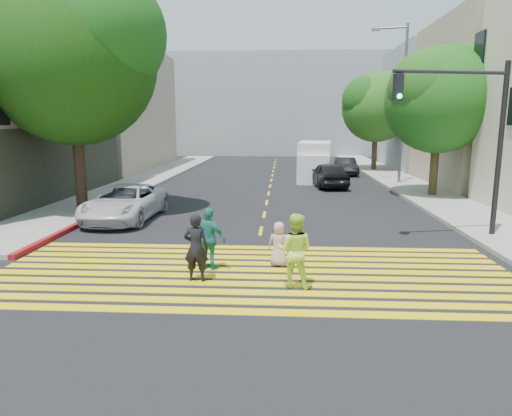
# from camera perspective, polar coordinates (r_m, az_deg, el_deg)

# --- Properties ---
(ground) EXTENTS (120.00, 120.00, 0.00)m
(ground) POSITION_cam_1_polar(r_m,az_deg,el_deg) (10.73, -0.95, -10.33)
(ground) COLOR black
(sidewalk_left) EXTENTS (3.00, 40.00, 0.15)m
(sidewalk_left) POSITION_cam_1_polar(r_m,az_deg,el_deg) (33.52, -12.74, 3.85)
(sidewalk_left) COLOR gray
(sidewalk_left) RESTS_ON ground
(sidewalk_right) EXTENTS (3.00, 60.00, 0.15)m
(sidewalk_right) POSITION_cam_1_polar(r_m,az_deg,el_deg) (26.43, 20.35, 1.72)
(sidewalk_right) COLOR gray
(sidewalk_right) RESTS_ON ground
(curb_red) EXTENTS (0.20, 8.00, 0.16)m
(curb_red) POSITION_cam_1_polar(r_m,az_deg,el_deg) (18.13, -21.75, -2.14)
(curb_red) COLOR maroon
(curb_red) RESTS_ON ground
(crosswalk) EXTENTS (13.40, 5.30, 0.01)m
(crosswalk) POSITION_cam_1_polar(r_m,az_deg,el_deg) (11.92, -0.49, -8.12)
(crosswalk) COLOR yellow
(crosswalk) RESTS_ON ground
(lane_line) EXTENTS (0.12, 34.40, 0.01)m
(lane_line) POSITION_cam_1_polar(r_m,az_deg,el_deg) (32.73, 2.00, 3.82)
(lane_line) COLOR yellow
(lane_line) RESTS_ON ground
(building_left_tan) EXTENTS (12.00, 16.00, 10.00)m
(building_left_tan) POSITION_cam_1_polar(r_m,az_deg,el_deg) (41.55, -20.88, 11.48)
(building_left_tan) COLOR tan
(building_left_tan) RESTS_ON ground
(building_right_grey) EXTENTS (10.00, 10.00, 10.00)m
(building_right_grey) POSITION_cam_1_polar(r_m,az_deg,el_deg) (42.47, 23.42, 11.27)
(building_right_grey) COLOR gray
(building_right_grey) RESTS_ON ground
(backdrop_block) EXTENTS (30.00, 8.00, 12.00)m
(backdrop_block) POSITION_cam_1_polar(r_m,az_deg,el_deg) (58.04, 2.67, 12.66)
(backdrop_block) COLOR gray
(backdrop_block) RESTS_ON ground
(tree_left) EXTENTS (9.32, 9.06, 9.96)m
(tree_left) POSITION_cam_1_polar(r_m,az_deg,el_deg) (21.11, -21.80, 17.69)
(tree_left) COLOR black
(tree_left) RESTS_ON ground
(tree_right_near) EXTENTS (6.92, 6.88, 7.78)m
(tree_right_near) POSITION_cam_1_polar(r_m,az_deg,el_deg) (25.47, 22.01, 13.03)
(tree_right_near) COLOR black
(tree_right_near) RESTS_ON ground
(tree_right_far) EXTENTS (6.83, 6.67, 7.94)m
(tree_right_far) POSITION_cam_1_polar(r_m,az_deg,el_deg) (38.40, 14.92, 12.48)
(tree_right_far) COLOR #302310
(tree_right_far) RESTS_ON ground
(pedestrian_man) EXTENTS (0.66, 0.47, 1.69)m
(pedestrian_man) POSITION_cam_1_polar(r_m,az_deg,el_deg) (11.22, -7.50, -4.93)
(pedestrian_man) COLOR black
(pedestrian_man) RESTS_ON ground
(pedestrian_woman) EXTENTS (0.99, 0.85, 1.77)m
(pedestrian_woman) POSITION_cam_1_polar(r_m,az_deg,el_deg) (10.77, 4.86, -5.31)
(pedestrian_woman) COLOR #CFF64D
(pedestrian_woman) RESTS_ON ground
(pedestrian_child) EXTENTS (0.65, 0.48, 1.22)m
(pedestrian_child) POSITION_cam_1_polar(r_m,az_deg,el_deg) (12.38, 2.86, -4.52)
(pedestrian_child) COLOR #D19BB0
(pedestrian_child) RESTS_ON ground
(pedestrian_extra) EXTENTS (1.05, 0.79, 1.66)m
(pedestrian_extra) POSITION_cam_1_polar(r_m,az_deg,el_deg) (12.06, -5.83, -3.88)
(pedestrian_extra) COLOR #247976
(pedestrian_extra) RESTS_ON ground
(white_sedan) EXTENTS (2.49, 5.12, 1.40)m
(white_sedan) POSITION_cam_1_polar(r_m,az_deg,el_deg) (18.96, -16.07, 0.65)
(white_sedan) COLOR silver
(white_sedan) RESTS_ON ground
(dark_car_near) EXTENTS (2.41, 4.68, 1.52)m
(dark_car_near) POSITION_cam_1_polar(r_m,az_deg,el_deg) (28.13, 9.01, 4.15)
(dark_car_near) COLOR black
(dark_car_near) RESTS_ON ground
(silver_car) EXTENTS (1.99, 4.31, 1.22)m
(silver_car) POSITION_cam_1_polar(r_m,az_deg,el_deg) (38.90, 6.92, 5.71)
(silver_car) COLOR #AAAAAB
(silver_car) RESTS_ON ground
(dark_car_parked) EXTENTS (1.45, 3.90, 1.27)m
(dark_car_parked) POSITION_cam_1_polar(r_m,az_deg,el_deg) (35.23, 11.18, 5.14)
(dark_car_parked) COLOR black
(dark_car_parked) RESTS_ON ground
(white_van) EXTENTS (2.56, 5.66, 2.59)m
(white_van) POSITION_cam_1_polar(r_m,az_deg,el_deg) (31.25, 7.31, 5.68)
(white_van) COLOR silver
(white_van) RESTS_ON ground
(traffic_signal) EXTENTS (3.88, 1.11, 5.77)m
(traffic_signal) POSITION_cam_1_polar(r_m,az_deg,el_deg) (16.34, 25.39, 9.24)
(traffic_signal) COLOR black
(traffic_signal) RESTS_ON ground
(street_lamp) EXTENTS (2.19, 0.64, 9.73)m
(street_lamp) POSITION_cam_1_polar(r_m,az_deg,el_deg) (30.27, 17.59, 13.39)
(street_lamp) COLOR slate
(street_lamp) RESTS_ON ground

